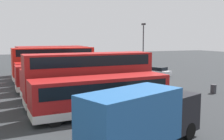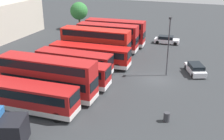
{
  "view_description": "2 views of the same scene",
  "coord_description": "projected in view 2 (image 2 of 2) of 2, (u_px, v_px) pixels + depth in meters",
  "views": [
    {
      "loc": [
        -30.89,
        17.51,
        5.87
      ],
      "look_at": [
        1.96,
        3.83,
        1.52
      ],
      "focal_mm": 42.26,
      "sensor_mm": 36.0,
      "label": 1
    },
    {
      "loc": [
        -33.29,
        -6.38,
        14.68
      ],
      "look_at": [
        -2.68,
        5.18,
        1.6
      ],
      "focal_mm": 44.95,
      "sensor_mm": 36.0,
      "label": 2
    }
  ],
  "objects": [
    {
      "name": "car_hatchback_silver",
      "position": [
        167.0,
        40.0,
        51.61
      ],
      "size": [
        2.07,
        4.54,
        1.43
      ],
      "color": "silver",
      "rests_on": "ground"
    },
    {
      "name": "bus_double_decker_far_end",
      "position": [
        115.0,
        32.0,
        49.94
      ],
      "size": [
        3.27,
        10.7,
        4.55
      ],
      "color": "#A51919",
      "rests_on": "ground"
    },
    {
      "name": "lamp_post_tall",
      "position": [
        169.0,
        42.0,
        36.08
      ],
      "size": [
        0.7,
        0.3,
        7.9
      ],
      "color": "#38383D",
      "rests_on": "ground"
    },
    {
      "name": "bus_single_deck_fifth",
      "position": [
        90.0,
        55.0,
        40.82
      ],
      "size": [
        3.18,
        12.04,
        2.95
      ],
      "color": "#B71411",
      "rests_on": "ground"
    },
    {
      "name": "bus_single_deck_third",
      "position": [
        65.0,
        72.0,
        34.58
      ],
      "size": [
        3.17,
        11.51,
        2.95
      ],
      "color": "#A51919",
      "rests_on": "ground"
    },
    {
      "name": "car_small_green",
      "position": [
        195.0,
        69.0,
        38.09
      ],
      "size": [
        4.74,
        3.37,
        1.43
      ],
      "color": "silver",
      "rests_on": "ground"
    },
    {
      "name": "bus_double_decker_second",
      "position": [
        48.0,
        76.0,
        31.22
      ],
      "size": [
        2.92,
        11.34,
        4.55
      ],
      "color": "#A51919",
      "rests_on": "ground"
    },
    {
      "name": "bus_single_deck_fourth",
      "position": [
        74.0,
        62.0,
        38.08
      ],
      "size": [
        2.75,
        10.66,
        2.95
      ],
      "color": "#A51919",
      "rests_on": "ground"
    },
    {
      "name": "bus_double_decker_seventh",
      "position": [
        108.0,
        37.0,
        46.89
      ],
      "size": [
        3.1,
        10.29,
        4.55
      ],
      "color": "#A51919",
      "rests_on": "ground"
    },
    {
      "name": "tree_rightmost",
      "position": [
        79.0,
        11.0,
        61.21
      ],
      "size": [
        3.83,
        3.83,
        5.9
      ],
      "color": "#4C3823",
      "rests_on": "ground"
    },
    {
      "name": "bus_single_deck_near_end",
      "position": [
        27.0,
        96.0,
        28.5
      ],
      "size": [
        3.08,
        10.81,
        2.95
      ],
      "color": "#A51919",
      "rests_on": "ground"
    },
    {
      "name": "waste_bin_yellow",
      "position": [
        167.0,
        117.0,
        26.95
      ],
      "size": [
        0.6,
        0.6,
        0.95
      ],
      "primitive_type": "cylinder",
      "color": "#333338",
      "rests_on": "ground"
    },
    {
      "name": "bus_double_decker_sixth",
      "position": [
        96.0,
        42.0,
        43.91
      ],
      "size": [
        3.01,
        11.03,
        4.55
      ],
      "color": "red",
      "rests_on": "ground"
    },
    {
      "name": "ground_plane",
      "position": [
        156.0,
        79.0,
        36.47
      ],
      "size": [
        140.0,
        140.0,
        0.0
      ],
      "primitive_type": "plane",
      "color": "#2D3033"
    }
  ]
}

